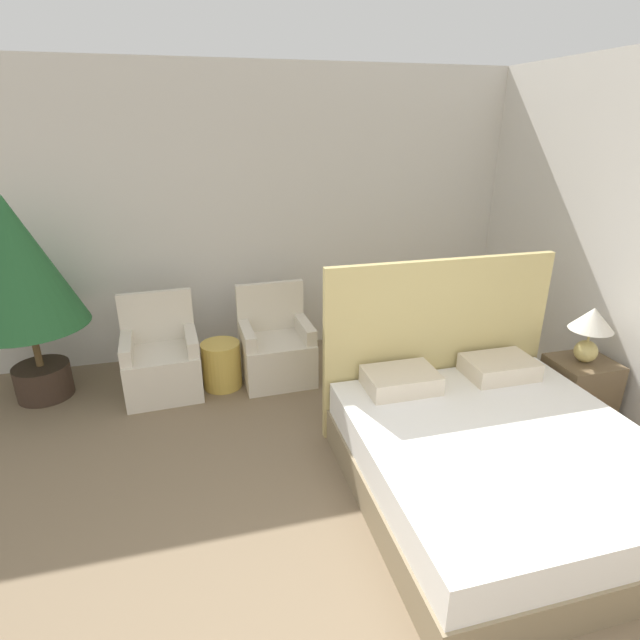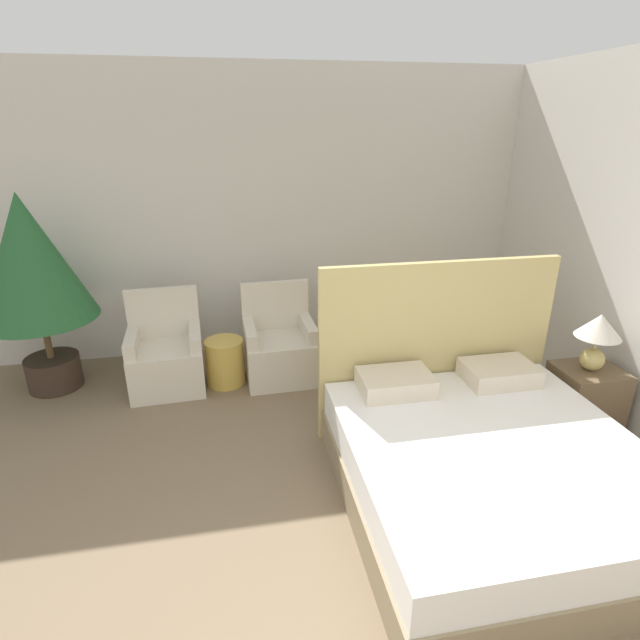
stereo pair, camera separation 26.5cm
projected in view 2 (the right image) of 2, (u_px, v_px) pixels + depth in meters
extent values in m
cube|color=silver|center=(265.00, 216.00, 5.16)|extent=(10.00, 0.06, 2.90)
cube|color=#8C7A5B|center=(489.00, 491.00, 3.23)|extent=(1.84, 1.92, 0.26)
cube|color=white|center=(494.00, 459.00, 3.14)|extent=(1.81, 1.88, 0.25)
cube|color=tan|center=(436.00, 348.00, 3.92)|extent=(1.88, 0.06, 1.40)
cube|color=beige|center=(395.00, 383.00, 3.67)|extent=(0.53, 0.37, 0.14)
cube|color=beige|center=(499.00, 373.00, 3.81)|extent=(0.53, 0.37, 0.14)
cube|color=beige|center=(168.00, 368.00, 4.67)|extent=(0.69, 0.63, 0.43)
cube|color=beige|center=(163.00, 312.00, 4.74)|extent=(0.66, 0.10, 0.48)
cube|color=beige|center=(132.00, 343.00, 4.50)|extent=(0.13, 0.54, 0.15)
cube|color=beige|center=(195.00, 337.00, 4.63)|extent=(0.13, 0.54, 0.15)
cube|color=beige|center=(280.00, 358.00, 4.86)|extent=(0.68, 0.61, 0.43)
cube|color=beige|center=(275.00, 305.00, 4.93)|extent=(0.66, 0.08, 0.48)
cube|color=beige|center=(250.00, 334.00, 4.69)|extent=(0.12, 0.53, 0.15)
cube|color=beige|center=(308.00, 329.00, 4.81)|extent=(0.12, 0.53, 0.15)
cylinder|color=#38281E|center=(54.00, 372.00, 4.72)|extent=(0.48, 0.48, 0.31)
cylinder|color=brown|center=(47.00, 338.00, 4.59)|extent=(0.06, 0.06, 0.39)
cone|color=#235B2D|center=(29.00, 258.00, 4.31)|extent=(0.99, 0.99, 1.12)
cube|color=brown|center=(584.00, 398.00, 4.07)|extent=(0.49, 0.43, 0.52)
sphere|color=tan|center=(592.00, 359.00, 3.94)|extent=(0.18, 0.18, 0.18)
cylinder|color=tan|center=(596.00, 343.00, 3.89)|extent=(0.02, 0.02, 0.10)
cone|color=silver|center=(600.00, 326.00, 3.83)|extent=(0.34, 0.34, 0.18)
cylinder|color=gold|center=(225.00, 362.00, 4.76)|extent=(0.36, 0.36, 0.44)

